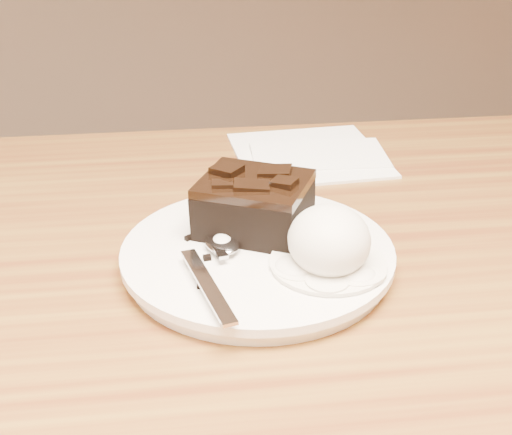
{
  "coord_description": "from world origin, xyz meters",
  "views": [
    {
      "loc": [
        0.06,
        -0.41,
        1.04
      ],
      "look_at": [
        0.12,
        0.08,
        0.79
      ],
      "focal_mm": 48.43,
      "sensor_mm": 36.0,
      "label": 1
    }
  ],
  "objects": [
    {
      "name": "brownie",
      "position": [
        0.12,
        0.1,
        0.79
      ],
      "size": [
        0.11,
        0.1,
        0.04
      ],
      "primitive_type": "cube",
      "rotation": [
        0.0,
        0.0,
        -0.45
      ],
      "color": "black",
      "rests_on": "plate"
    },
    {
      "name": "napkin",
      "position": [
        0.2,
        0.3,
        0.75
      ],
      "size": [
        0.17,
        0.17,
        0.01
      ],
      "primitive_type": "cube",
      "rotation": [
        0.0,
        0.0,
        0.07
      ],
      "color": "white",
      "rests_on": "dining_table"
    },
    {
      "name": "crumb_a",
      "position": [
        0.07,
        0.06,
        0.77
      ],
      "size": [
        0.01,
        0.01,
        0.0
      ],
      "primitive_type": "cube",
      "rotation": [
        0.0,
        0.0,
        0.12
      ],
      "color": "black",
      "rests_on": "plate"
    },
    {
      "name": "spoon",
      "position": [
        0.09,
        0.07,
        0.77
      ],
      "size": [
        0.06,
        0.16,
        0.01
      ],
      "primitive_type": null,
      "rotation": [
        0.0,
        0.0,
        0.24
      ],
      "color": "silver",
      "rests_on": "plate"
    },
    {
      "name": "crumb_b",
      "position": [
        0.07,
        0.02,
        0.77
      ],
      "size": [
        0.01,
        0.01,
        0.0
      ],
      "primitive_type": "cube",
      "rotation": [
        0.0,
        0.0,
        1.44
      ],
      "color": "black",
      "rests_on": "plate"
    },
    {
      "name": "crumb_c",
      "position": [
        0.06,
        0.09,
        0.77
      ],
      "size": [
        0.01,
        0.01,
        0.0
      ],
      "primitive_type": "cube",
      "rotation": [
        0.0,
        0.0,
        0.62
      ],
      "color": "black",
      "rests_on": "plate"
    },
    {
      "name": "plate",
      "position": [
        0.12,
        0.07,
        0.76
      ],
      "size": [
        0.22,
        0.22,
        0.02
      ],
      "primitive_type": "cylinder",
      "color": "white",
      "rests_on": "dining_table"
    },
    {
      "name": "melt_puddle",
      "position": [
        0.17,
        0.04,
        0.77
      ],
      "size": [
        0.09,
        0.09,
        0.0
      ],
      "primitive_type": "cylinder",
      "color": "white",
      "rests_on": "plate"
    },
    {
      "name": "ice_cream_scoop",
      "position": [
        0.17,
        0.04,
        0.79
      ],
      "size": [
        0.06,
        0.07,
        0.05
      ],
      "primitive_type": "ellipsoid",
      "color": "silver",
      "rests_on": "plate"
    }
  ]
}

